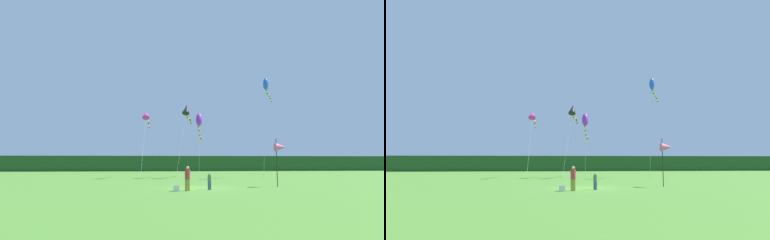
% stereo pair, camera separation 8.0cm
% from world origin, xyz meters
% --- Properties ---
extents(ground_plane, '(120.00, 120.00, 0.00)m').
position_xyz_m(ground_plane, '(0.00, 0.00, 0.00)').
color(ground_plane, '#4C842D').
extents(distant_treeline, '(108.00, 2.68, 3.22)m').
position_xyz_m(distant_treeline, '(0.00, 45.00, 1.61)').
color(distant_treeline, '#234C23').
rests_on(distant_treeline, ground).
extents(person_adult, '(0.36, 0.36, 1.66)m').
position_xyz_m(person_adult, '(-1.07, -2.26, 0.93)').
color(person_adult, olive).
rests_on(person_adult, ground).
extents(person_child, '(0.26, 0.26, 1.19)m').
position_xyz_m(person_child, '(0.55, -1.52, 0.66)').
color(person_child, '#334C8C').
rests_on(person_child, ground).
extents(cooler_box, '(0.40, 0.43, 0.37)m').
position_xyz_m(cooler_box, '(-1.84, -2.44, 0.18)').
color(cooler_box, silver).
rests_on(cooler_box, ground).
extents(banner_flag_pole, '(0.90, 0.70, 3.80)m').
position_xyz_m(banner_flag_pole, '(6.63, 0.65, 3.08)').
color(banner_flag_pole, black).
rests_on(banner_flag_pole, ground).
extents(kite_magenta, '(0.95, 8.94, 8.32)m').
position_xyz_m(kite_magenta, '(-4.82, 15.18, 7.53)').
color(kite_magenta, '#B2B2B2').
rests_on(kite_magenta, ground).
extents(kite_blue, '(3.46, 6.16, 12.41)m').
position_xyz_m(kite_blue, '(10.12, 13.91, 11.35)').
color(kite_blue, '#B2B2B2').
rests_on(kite_blue, ground).
extents(kite_purple, '(1.36, 7.99, 7.99)m').
position_xyz_m(kite_purple, '(1.72, 14.96, 6.87)').
color(kite_purple, '#B2B2B2').
rests_on(kite_purple, ground).
extents(kite_black, '(2.43, 7.72, 9.44)m').
position_xyz_m(kite_black, '(0.21, 15.82, 8.50)').
color(kite_black, '#B2B2B2').
rests_on(kite_black, ground).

